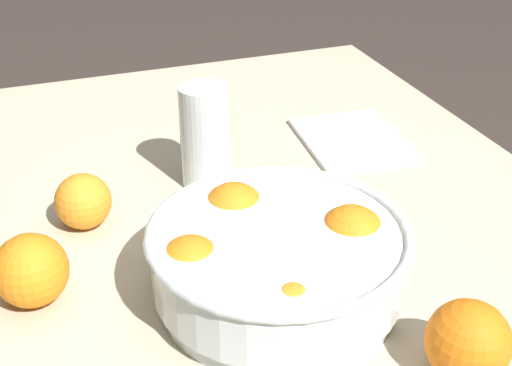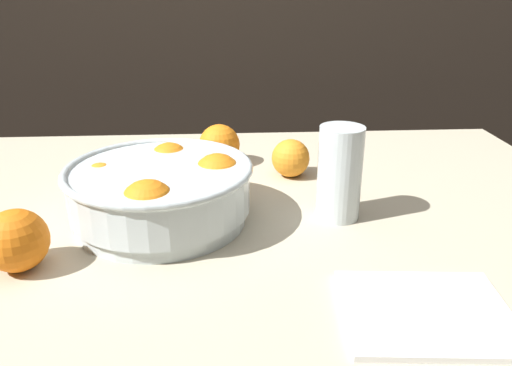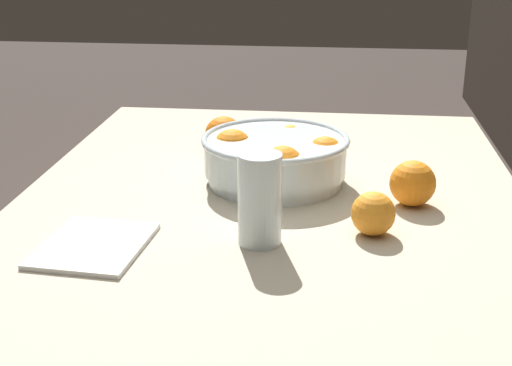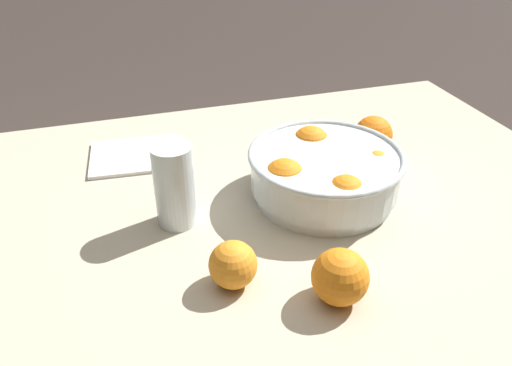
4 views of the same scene
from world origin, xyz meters
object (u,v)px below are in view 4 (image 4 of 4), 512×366
Objects in this scene: orange_loose_near_bowl at (233,265)px; orange_loose_aside at (340,277)px; orange_loose_front at (373,135)px; fruit_bowl at (325,173)px; juice_glass at (175,189)px.

orange_loose_aside is (-0.14, 0.08, 0.01)m from orange_loose_near_bowl.
fruit_bowl is at bearing 37.65° from orange_loose_front.
juice_glass is 1.80× the size of orange_loose_aside.
orange_loose_front is at bearing -124.14° from orange_loose_aside.
juice_glass reaches higher than orange_loose_aside.
fruit_bowl is 0.28m from juice_glass.
fruit_bowl reaches higher than orange_loose_front.
orange_loose_front is at bearing -142.35° from fruit_bowl.
juice_glass reaches higher than fruit_bowl.
orange_loose_front is (-0.17, -0.13, -0.01)m from fruit_bowl.
orange_loose_aside is at bearing 55.86° from orange_loose_front.
juice_glass is 0.19m from orange_loose_near_bowl.
orange_loose_near_bowl is 0.88× the size of orange_loose_front.
fruit_bowl is at bearing 178.04° from juice_glass.
orange_loose_aside is (0.26, 0.38, -0.00)m from orange_loose_front.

